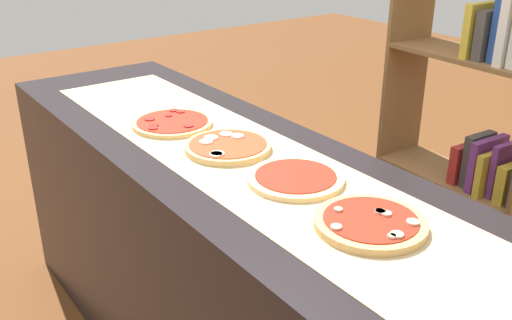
{
  "coord_description": "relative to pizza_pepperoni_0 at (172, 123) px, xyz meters",
  "views": [
    {
      "loc": [
        1.29,
        -0.93,
        1.65
      ],
      "look_at": [
        0.0,
        0.0,
        0.96
      ],
      "focal_mm": 40.83,
      "sensor_mm": 36.0,
      "label": 1
    }
  ],
  "objects": [
    {
      "name": "parchment_paper",
      "position": [
        0.46,
        0.03,
        -0.01
      ],
      "size": [
        2.22,
        0.44,
        0.0
      ],
      "primitive_type": "cube",
      "color": "tan",
      "rests_on": "counter"
    },
    {
      "name": "pizza_mushroom_3",
      "position": [
        0.91,
        0.05,
        0.0
      ],
      "size": [
        0.27,
        0.27,
        0.03
      ],
      "color": "tan",
      "rests_on": "parchment_paper"
    },
    {
      "name": "bookshelf",
      "position": [
        0.47,
        1.18,
        -0.16
      ],
      "size": [
        0.74,
        0.3,
        1.64
      ],
      "color": "brown",
      "rests_on": "ground_plane"
    },
    {
      "name": "pizza_pepperoni_0",
      "position": [
        0.0,
        0.0,
        0.0
      ],
      "size": [
        0.28,
        0.28,
        0.02
      ],
      "color": "#DBB26B",
      "rests_on": "parchment_paper"
    },
    {
      "name": "pizza_plain_2",
      "position": [
        0.61,
        0.06,
        -0.0
      ],
      "size": [
        0.28,
        0.28,
        0.02
      ],
      "color": "#E5C17F",
      "rests_on": "parchment_paper"
    },
    {
      "name": "pizza_mozzarella_1",
      "position": [
        0.3,
        0.03,
        0.0
      ],
      "size": [
        0.28,
        0.28,
        0.03
      ],
      "color": "#DBB26B",
      "rests_on": "parchment_paper"
    },
    {
      "name": "counter",
      "position": [
        0.46,
        0.03,
        -0.48
      ],
      "size": [
        2.7,
        0.67,
        0.94
      ],
      "primitive_type": "cube",
      "color": "black",
      "rests_on": "ground_plane"
    }
  ]
}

